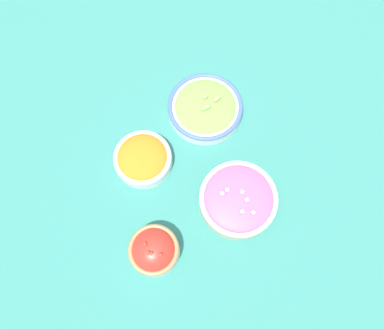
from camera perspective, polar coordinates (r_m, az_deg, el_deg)
The scene contains 5 objects.
ground_plane at distance 0.96m, azimuth 0.00°, elevation -0.57°, with size 3.00×3.00×0.00m, color #337F75.
bowl_lettuce at distance 1.00m, azimuth 2.03°, elevation 8.66°, with size 0.20×0.20×0.05m.
bowl_red_onion at distance 0.91m, azimuth 7.04°, elevation -5.27°, with size 0.19×0.19×0.07m.
bowl_carrots at distance 0.94m, azimuth -7.50°, elevation 0.92°, with size 0.15×0.15×0.06m.
bowl_cherry_tomatoes at distance 0.88m, azimuth -5.80°, elevation -12.87°, with size 0.12×0.12×0.09m.
Camera 1 is at (-0.29, -0.08, 0.91)m, focal length 35.00 mm.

